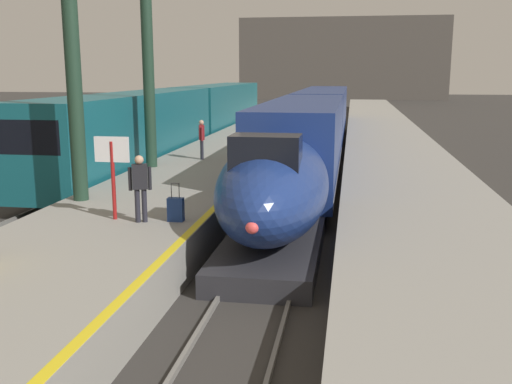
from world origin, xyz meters
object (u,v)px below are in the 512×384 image
object	(u,v)px
highspeed_train_main	(313,129)
regional_train_adjacent	(187,116)
passenger_near_edge	(140,183)
station_column_far	(147,29)
passenger_mid_platform	(202,136)
departure_info_board	(112,161)
rolling_suitcase	(176,209)
station_column_mid	(69,3)

from	to	relation	value
highspeed_train_main	regional_train_adjacent	world-z (taller)	regional_train_adjacent
passenger_near_edge	station_column_far	bearing A→B (deg)	107.57
passenger_mid_platform	station_column_far	bearing A→B (deg)	-122.95
highspeed_train_main	station_column_far	bearing A→B (deg)	-127.06
highspeed_train_main	departure_info_board	size ratio (longest dim) A/B	18.10
station_column_far	rolling_suitcase	world-z (taller)	station_column_far
regional_train_adjacent	rolling_suitcase	xyz separation A→B (m)	(5.71, -21.08, -0.77)
passenger_mid_platform	departure_info_board	bearing A→B (deg)	-87.70
station_column_mid	regional_train_adjacent	bearing A→B (deg)	96.57
passenger_near_edge	rolling_suitcase	world-z (taller)	passenger_near_edge
rolling_suitcase	departure_info_board	bearing A→B (deg)	-178.23
highspeed_train_main	rolling_suitcase	world-z (taller)	highspeed_train_main
station_column_far	highspeed_train_main	bearing A→B (deg)	52.94
passenger_near_edge	highspeed_train_main	bearing A→B (deg)	78.78
passenger_near_edge	regional_train_adjacent	bearing A→B (deg)	102.89
station_column_far	rolling_suitcase	distance (m)	10.24
highspeed_train_main	passenger_mid_platform	world-z (taller)	highspeed_train_main
station_column_far	passenger_mid_platform	world-z (taller)	station_column_far
passenger_near_edge	passenger_mid_platform	size ratio (longest dim) A/B	1.00
station_column_far	passenger_near_edge	world-z (taller)	station_column_far
station_column_mid	passenger_near_edge	distance (m)	5.74
regional_train_adjacent	passenger_mid_platform	distance (m)	11.20
departure_info_board	passenger_mid_platform	bearing A→B (deg)	92.30
regional_train_adjacent	passenger_mid_platform	world-z (taller)	regional_train_adjacent
highspeed_train_main	station_column_mid	world-z (taller)	station_column_mid
passenger_near_edge	departure_info_board	size ratio (longest dim) A/B	0.80
highspeed_train_main	rolling_suitcase	distance (m)	16.22
passenger_near_edge	rolling_suitcase	xyz separation A→B (m)	(0.83, 0.23, -0.69)
station_column_far	departure_info_board	world-z (taller)	station_column_far
passenger_mid_platform	passenger_near_edge	bearing A→B (deg)	-83.63
station_column_far	passenger_mid_platform	size ratio (longest dim) A/B	5.20
station_column_mid	rolling_suitcase	xyz separation A→B (m)	(3.51, -1.98, -5.26)
station_column_mid	rolling_suitcase	world-z (taller)	station_column_mid
station_column_far	passenger_near_edge	distance (m)	9.86
station_column_mid	highspeed_train_main	bearing A→B (deg)	67.23
regional_train_adjacent	passenger_near_edge	size ratio (longest dim) A/B	21.66
station_column_mid	passenger_mid_platform	bearing A→B (deg)	80.17
highspeed_train_main	passenger_near_edge	world-z (taller)	highspeed_train_main
station_column_mid	departure_info_board	distance (m)	4.92
highspeed_train_main	station_column_far	size ratio (longest dim) A/B	4.37
passenger_near_edge	rolling_suitcase	bearing A→B (deg)	15.17
station_column_mid	station_column_far	bearing A→B (deg)	90.00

